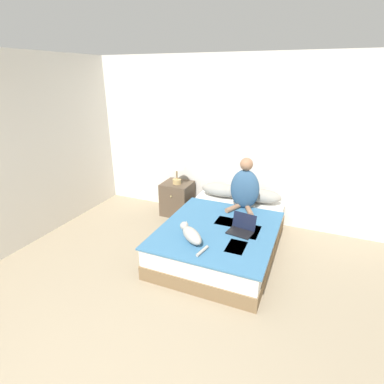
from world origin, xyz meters
name	(u,v)px	position (x,y,z in m)	size (l,w,h in m)	color
wall_back	(236,141)	(0.00, 3.76, 1.27)	(5.79, 0.05, 2.55)	silver
wall_side	(18,154)	(-2.42, 1.87, 1.27)	(0.05, 4.74, 2.55)	silver
bed	(222,236)	(0.18, 2.67, 0.21)	(1.43, 2.04, 0.42)	brown
pillow_near	(221,190)	(-0.14, 3.53, 0.53)	(0.64, 0.27, 0.21)	gray
pillow_far	(260,196)	(0.49, 3.53, 0.53)	(0.64, 0.27, 0.21)	gray
person_sitting	(245,188)	(0.31, 3.22, 0.74)	(0.42, 0.41, 0.75)	#33567A
cat_tabby	(191,235)	(-0.03, 2.07, 0.50)	(0.45, 0.47, 0.16)	#A8A399
laptop_open	(241,229)	(0.47, 2.50, 0.47)	(0.34, 0.30, 0.22)	black
nightstand	(177,198)	(-0.89, 3.46, 0.28)	(0.48, 0.47, 0.56)	brown
table_lamp	(177,165)	(-0.87, 3.43, 0.88)	(0.27, 0.27, 0.45)	tan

